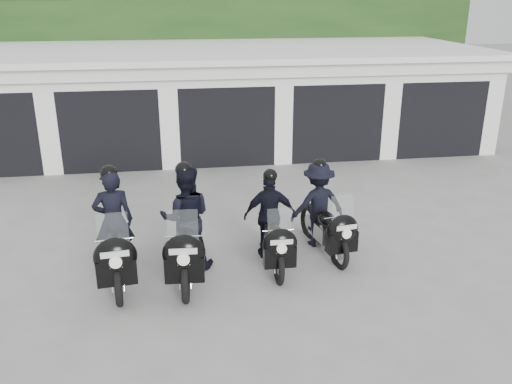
{
  "coord_description": "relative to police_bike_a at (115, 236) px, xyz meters",
  "views": [
    {
      "loc": [
        -1.42,
        -8.89,
        4.55
      ],
      "look_at": [
        0.02,
        0.49,
        1.05
      ],
      "focal_mm": 38.0,
      "sensor_mm": 36.0,
      "label": 1
    }
  ],
  "objects": [
    {
      "name": "police_bike_d",
      "position": [
        3.68,
        0.63,
        -0.03
      ],
      "size": [
        1.13,
        2.01,
        1.76
      ],
      "rotation": [
        0.0,
        0.0,
        0.16
      ],
      "color": "black",
      "rests_on": "ground"
    },
    {
      "name": "background_vegetation",
      "position": [
        2.86,
        13.43,
        1.99
      ],
      "size": [
        20.0,
        3.9,
        5.8
      ],
      "color": "#1B3814",
      "rests_on": "ground"
    },
    {
      "name": "garage_block",
      "position": [
        2.49,
        8.57,
        0.64
      ],
      "size": [
        16.4,
        6.8,
        2.96
      ],
      "color": "white",
      "rests_on": "ground"
    },
    {
      "name": "police_bike_a",
      "position": [
        0.0,
        0.0,
        0.0
      ],
      "size": [
        0.82,
        2.26,
        1.97
      ],
      "rotation": [
        0.0,
        0.0,
        0.11
      ],
      "color": "black",
      "rests_on": "ground"
    },
    {
      "name": "ground",
      "position": [
        2.49,
        0.51,
        -0.78
      ],
      "size": [
        80.0,
        80.0,
        0.0
      ],
      "primitive_type": "plane",
      "color": "#999993",
      "rests_on": "ground"
    },
    {
      "name": "police_bike_b",
      "position": [
        1.17,
        0.05,
        0.06
      ],
      "size": [
        0.94,
        2.29,
        1.99
      ],
      "rotation": [
        0.0,
        0.0,
        -0.06
      ],
      "color": "black",
      "rests_on": "ground"
    },
    {
      "name": "police_bike_c",
      "position": [
        2.67,
        0.26,
        -0.05
      ],
      "size": [
        0.95,
        1.99,
        1.73
      ],
      "rotation": [
        0.0,
        0.0,
        -0.01
      ],
      "color": "black",
      "rests_on": "ground"
    }
  ]
}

